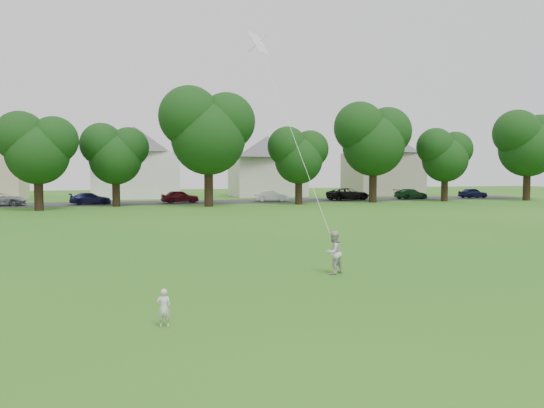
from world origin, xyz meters
name	(u,v)px	position (x,y,z in m)	size (l,w,h in m)	color
ground	(216,312)	(0.00, 0.00, 0.00)	(160.00, 160.00, 0.00)	#245E15
street	(139,203)	(0.00, 42.00, 0.01)	(90.00, 7.00, 0.01)	#2D2D30
toddler	(164,308)	(-1.23, -0.83, 0.40)	(0.29, 0.19, 0.80)	silver
older_boy	(333,253)	(4.30, 3.36, 0.67)	(0.65, 0.51, 1.34)	beige
kite	(294,137)	(3.53, 4.95, 4.32)	(1.26, 2.08, 7.59)	white
tree_row	(153,134)	(1.01, 35.47, 6.33)	(84.72, 9.41, 10.87)	black
parked_cars	(188,197)	(4.68, 41.00, 0.61)	(71.33, 2.51, 1.30)	black
house_row	(132,154)	(-0.32, 52.00, 5.09)	(77.12, 13.88, 10.21)	beige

